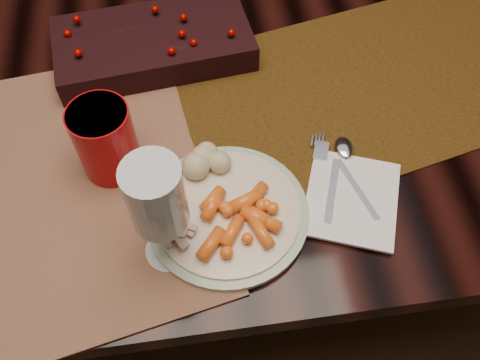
{
  "coord_description": "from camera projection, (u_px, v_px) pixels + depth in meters",
  "views": [
    {
      "loc": [
        -0.05,
        -0.7,
        1.42
      ],
      "look_at": [
        0.01,
        -0.3,
        0.8
      ],
      "focal_mm": 38.0,
      "sensor_mm": 36.0,
      "label": 1
    }
  ],
  "objects": [
    {
      "name": "napkin",
      "position": [
        352.0,
        198.0,
        0.78
      ],
      "size": [
        0.19,
        0.2,
        0.01
      ],
      "primitive_type": "cube",
      "rotation": [
        0.0,
        0.0,
        -0.37
      ],
      "color": "white",
      "rests_on": "placemat_main"
    },
    {
      "name": "centerpiece",
      "position": [
        153.0,
        40.0,
        0.92
      ],
      "size": [
        0.37,
        0.22,
        0.07
      ],
      "primitive_type": null,
      "rotation": [
        0.0,
        0.0,
        0.12
      ],
      "color": "black",
      "rests_on": "table_runner"
    },
    {
      "name": "table_runner",
      "position": [
        251.0,
        120.0,
        0.87
      ],
      "size": [
        1.91,
        0.8,
        0.0
      ],
      "primitive_type": "cube",
      "rotation": [
        0.0,
        0.0,
        0.23
      ],
      "color": "#412707",
      "rests_on": "dining_table"
    },
    {
      "name": "fork",
      "position": [
        329.0,
        180.0,
        0.79
      ],
      "size": [
        0.07,
        0.15,
        0.0
      ],
      "primitive_type": null,
      "rotation": [
        0.0,
        0.0,
        -0.36
      ],
      "color": "silver",
      "rests_on": "napkin"
    },
    {
      "name": "placemat_main",
      "position": [
        41.0,
        150.0,
        0.83
      ],
      "size": [
        0.53,
        0.41,
        0.0
      ],
      "primitive_type": "cube",
      "rotation": [
        0.0,
        0.0,
        0.13
      ],
      "color": "brown",
      "rests_on": "dining_table"
    },
    {
      "name": "floor",
      "position": [
        223.0,
        242.0,
        1.57
      ],
      "size": [
        5.0,
        5.0,
        0.0
      ],
      "primitive_type": "plane",
      "color": "black",
      "rests_on": "ground"
    },
    {
      "name": "baby_carrots",
      "position": [
        237.0,
        217.0,
        0.73
      ],
      "size": [
        0.12,
        0.11,
        0.02
      ],
      "primitive_type": null,
      "rotation": [
        0.0,
        0.0,
        -0.1
      ],
      "color": "orange",
      "rests_on": "dinner_plate"
    },
    {
      "name": "red_cup",
      "position": [
        106.0,
        141.0,
        0.76
      ],
      "size": [
        0.1,
        0.1,
        0.13
      ],
      "primitive_type": "cylinder",
      "rotation": [
        0.0,
        0.0,
        0.15
      ],
      "color": "#B2080D",
      "rests_on": "placemat_main"
    },
    {
      "name": "turkey_shreds",
      "position": [
        176.0,
        231.0,
        0.72
      ],
      "size": [
        0.09,
        0.09,
        0.02
      ],
      "primitive_type": null,
      "rotation": [
        0.0,
        0.0,
        -0.34
      ],
      "color": "tan",
      "rests_on": "dinner_plate"
    },
    {
      "name": "dinner_plate",
      "position": [
        227.0,
        213.0,
        0.76
      ],
      "size": [
        0.29,
        0.29,
        0.01
      ],
      "primitive_type": "cylinder",
      "rotation": [
        0.0,
        0.0,
        -0.21
      ],
      "color": "beige",
      "rests_on": "placemat_main"
    },
    {
      "name": "wine_glass",
      "position": [
        161.0,
        216.0,
        0.65
      ],
      "size": [
        0.08,
        0.08,
        0.2
      ],
      "primitive_type": null,
      "rotation": [
        0.0,
        0.0,
        -0.15
      ],
      "color": "silver",
      "rests_on": "dining_table"
    },
    {
      "name": "dining_table",
      "position": [
        219.0,
        174.0,
        1.26
      ],
      "size": [
        1.8,
        1.0,
        0.75
      ],
      "primitive_type": "cube",
      "color": "black",
      "rests_on": "floor"
    },
    {
      "name": "mashed_potatoes",
      "position": [
        207.0,
        159.0,
        0.77
      ],
      "size": [
        0.08,
        0.07,
        0.04
      ],
      "primitive_type": null,
      "rotation": [
        0.0,
        0.0,
        0.03
      ],
      "color": "beige",
      "rests_on": "dinner_plate"
    },
    {
      "name": "spoon",
      "position": [
        353.0,
        175.0,
        0.79
      ],
      "size": [
        0.07,
        0.15,
        0.0
      ],
      "primitive_type": null,
      "rotation": [
        0.0,
        0.0,
        0.27
      ],
      "color": "silver",
      "rests_on": "napkin"
    },
    {
      "name": "placemat_second",
      "position": [
        62.0,
        240.0,
        0.74
      ],
      "size": [
        0.52,
        0.42,
        0.0
      ],
      "primitive_type": "cube",
      "rotation": [
        0.0,
        0.0,
        0.2
      ],
      "color": "#997652",
      "rests_on": "dining_table"
    }
  ]
}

